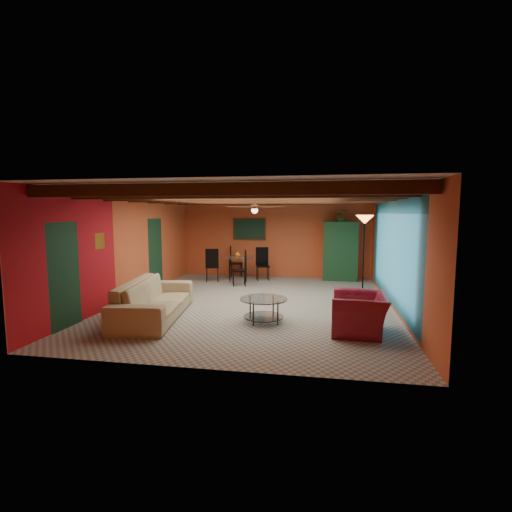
% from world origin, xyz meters
% --- Properties ---
extents(room, '(6.52, 8.01, 2.71)m').
position_xyz_m(room, '(0.00, 0.11, 2.36)').
color(room, '#9A9589').
rests_on(room, ground).
extents(sofa, '(1.45, 2.87, 0.80)m').
position_xyz_m(sofa, '(-1.86, -1.64, 0.40)').
color(sofa, tan).
rests_on(sofa, ground).
extents(armchair, '(1.05, 1.18, 0.73)m').
position_xyz_m(armchair, '(2.33, -1.91, 0.37)').
color(armchair, maroon).
rests_on(armchair, ground).
extents(coffee_table, '(1.23, 1.23, 0.50)m').
position_xyz_m(coffee_table, '(0.46, -1.53, 0.25)').
color(coffee_table, silver).
rests_on(coffee_table, ground).
extents(dining_table, '(2.59, 2.59, 1.09)m').
position_xyz_m(dining_table, '(-1.09, 2.94, 0.55)').
color(dining_table, white).
rests_on(dining_table, ground).
extents(armoire, '(1.07, 0.53, 1.87)m').
position_xyz_m(armoire, '(2.20, 3.70, 0.93)').
color(armoire, brown).
rests_on(armoire, ground).
extents(floor_lamp, '(0.50, 0.50, 2.17)m').
position_xyz_m(floor_lamp, '(2.65, 0.82, 1.08)').
color(floor_lamp, black).
rests_on(floor_lamp, ground).
extents(ceiling_fan, '(1.50, 1.50, 0.44)m').
position_xyz_m(ceiling_fan, '(0.00, 0.00, 2.36)').
color(ceiling_fan, '#472614').
rests_on(ceiling_fan, ceiling).
extents(painting, '(1.05, 0.03, 0.65)m').
position_xyz_m(painting, '(-0.90, 3.96, 1.65)').
color(painting, black).
rests_on(painting, wall_back).
extents(potted_plant, '(0.50, 0.47, 0.46)m').
position_xyz_m(potted_plant, '(2.20, 3.70, 2.10)').
color(potted_plant, '#26661E').
rests_on(potted_plant, armoire).
extents(vase, '(0.21, 0.21, 0.18)m').
position_xyz_m(vase, '(-1.09, 2.94, 1.18)').
color(vase, orange).
rests_on(vase, dining_table).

